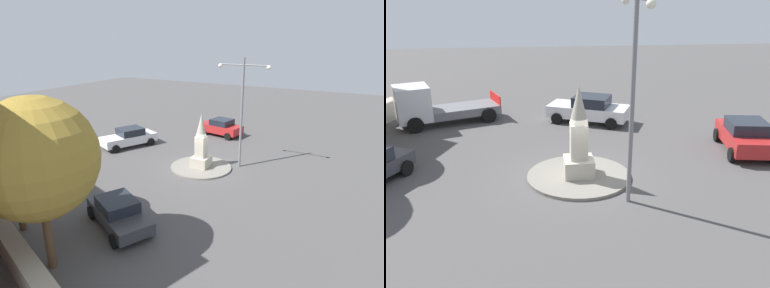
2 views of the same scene
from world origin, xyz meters
The scene contains 10 objects.
ground_plane centered at (0.00, 0.00, 0.00)m, with size 80.00×80.00×0.00m, color #4F4C4C.
traffic_island centered at (0.00, 0.00, 0.06)m, with size 4.19×4.19×0.12m, color gray.
monument centered at (0.00, 0.00, 1.63)m, with size 1.18×1.18×3.70m.
streetlamp centered at (2.21, 1.54, 4.51)m, with size 3.52×0.28×7.41m.
car_dark_grey_near_island centered at (-0.07, -8.39, 0.73)m, with size 4.50×3.39×1.41m.
car_white_parked_left centered at (-7.39, 1.40, 0.78)m, with size 3.48×4.81×1.53m.
car_red_far_side centered at (-2.07, 8.00, 0.78)m, with size 4.07×2.56×1.53m.
truck_white_waiting centered at (-7.83, -7.24, 1.06)m, with size 3.85×5.83×2.29m.
tree_near_wall centered at (-3.84, -10.78, 4.23)m, with size 3.61×3.61×6.05m.
tree_mid_cluster centered at (-0.43, -11.92, 4.53)m, with size 4.47×4.47×6.77m.
Camera 1 is at (9.60, -18.78, 8.60)m, focal length 30.75 mm.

